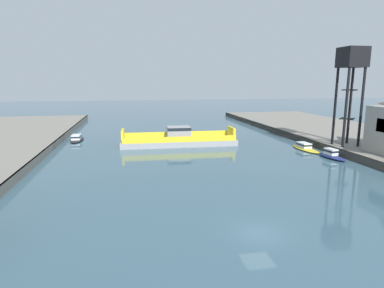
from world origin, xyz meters
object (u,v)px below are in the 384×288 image
(moored_boat_near_right, at_px, (77,138))
(moored_boat_mid_left, at_px, (305,147))
(crane_tower, at_px, (352,66))
(chain_ferry, at_px, (179,139))
(moored_boat_near_left, at_px, (332,155))

(moored_boat_near_right, height_order, moored_boat_mid_left, moored_boat_near_right)
(crane_tower, bearing_deg, moored_boat_mid_left, 150.51)
(chain_ferry, distance_m, moored_boat_near_right, 22.33)
(moored_boat_near_left, height_order, moored_boat_mid_left, moored_boat_near_left)
(moored_boat_near_right, xyz_separation_m, crane_tower, (48.65, -20.78, 14.42))
(moored_boat_near_left, distance_m, moored_boat_near_right, 50.07)
(crane_tower, bearing_deg, moored_boat_near_right, 156.87)
(moored_boat_near_left, height_order, crane_tower, crane_tower)
(chain_ferry, relative_size, crane_tower, 1.35)
(chain_ferry, height_order, crane_tower, crane_tower)
(moored_boat_near_left, relative_size, moored_boat_mid_left, 0.77)
(moored_boat_near_left, bearing_deg, crane_tower, 37.45)
(moored_boat_near_left, height_order, moored_boat_near_right, moored_boat_near_left)
(chain_ferry, bearing_deg, crane_tower, -23.55)
(chain_ferry, bearing_deg, moored_boat_near_right, 157.44)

